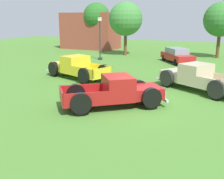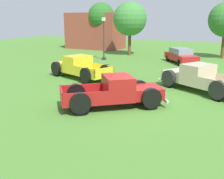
{
  "view_description": "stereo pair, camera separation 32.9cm",
  "coord_description": "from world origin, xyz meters",
  "px_view_note": "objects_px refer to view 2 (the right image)",
  "views": [
    {
      "loc": [
        4.72,
        -12.54,
        4.36
      ],
      "look_at": [
        -0.92,
        -0.7,
        0.9
      ],
      "focal_mm": 44.14,
      "sensor_mm": 36.0,
      "label": 1
    },
    {
      "loc": [
        5.01,
        -12.39,
        4.36
      ],
      "look_at": [
        -0.92,
        -0.7,
        0.9
      ],
      "focal_mm": 44.14,
      "sensor_mm": 36.0,
      "label": 2
    }
  ],
  "objects_px": {
    "pickup_truck_behind_left": "(197,78)",
    "lamp_post_near": "(104,38)",
    "pickup_truck_foreground": "(119,92)",
    "pickup_truck_behind_right": "(77,67)",
    "oak_tree_east": "(130,19)",
    "sedan_distant_b": "(181,55)",
    "oak_tree_center": "(101,17)"
  },
  "relations": [
    {
      "from": "pickup_truck_foreground",
      "to": "pickup_truck_behind_right",
      "type": "distance_m",
      "value": 7.48
    },
    {
      "from": "pickup_truck_behind_right",
      "to": "oak_tree_east",
      "type": "xyz_separation_m",
      "value": [
        -1.48,
        13.12,
        3.37
      ]
    },
    {
      "from": "pickup_truck_foreground",
      "to": "pickup_truck_behind_right",
      "type": "height_order",
      "value": "pickup_truck_behind_right"
    },
    {
      "from": "sedan_distant_b",
      "to": "pickup_truck_behind_left",
      "type": "bearing_deg",
      "value": -71.71
    },
    {
      "from": "pickup_truck_behind_right",
      "to": "lamp_post_near",
      "type": "height_order",
      "value": "lamp_post_near"
    },
    {
      "from": "pickup_truck_behind_left",
      "to": "lamp_post_near",
      "type": "distance_m",
      "value": 13.9
    },
    {
      "from": "pickup_truck_behind_left",
      "to": "lamp_post_near",
      "type": "bearing_deg",
      "value": 142.68
    },
    {
      "from": "sedan_distant_b",
      "to": "lamp_post_near",
      "type": "xyz_separation_m",
      "value": [
        -7.7,
        -1.57,
        1.56
      ]
    },
    {
      "from": "pickup_truck_foreground",
      "to": "sedan_distant_b",
      "type": "relative_size",
      "value": 1.13
    },
    {
      "from": "pickup_truck_foreground",
      "to": "sedan_distant_b",
      "type": "bearing_deg",
      "value": 91.72
    },
    {
      "from": "sedan_distant_b",
      "to": "oak_tree_center",
      "type": "bearing_deg",
      "value": 151.71
    },
    {
      "from": "pickup_truck_behind_left",
      "to": "oak_tree_east",
      "type": "height_order",
      "value": "oak_tree_east"
    },
    {
      "from": "pickup_truck_behind_right",
      "to": "oak_tree_east",
      "type": "relative_size",
      "value": 0.93
    },
    {
      "from": "oak_tree_east",
      "to": "oak_tree_center",
      "type": "bearing_deg",
      "value": 146.92
    },
    {
      "from": "pickup_truck_behind_right",
      "to": "oak_tree_east",
      "type": "bearing_deg",
      "value": 96.42
    },
    {
      "from": "pickup_truck_behind_right",
      "to": "lamp_post_near",
      "type": "relative_size",
      "value": 1.28
    },
    {
      "from": "pickup_truck_foreground",
      "to": "sedan_distant_b",
      "type": "distance_m",
      "value": 14.96
    },
    {
      "from": "pickup_truck_behind_left",
      "to": "sedan_distant_b",
      "type": "distance_m",
      "value": 10.47
    },
    {
      "from": "pickup_truck_foreground",
      "to": "oak_tree_east",
      "type": "height_order",
      "value": "oak_tree_east"
    },
    {
      "from": "pickup_truck_behind_left",
      "to": "pickup_truck_behind_right",
      "type": "distance_m",
      "value": 8.56
    },
    {
      "from": "pickup_truck_behind_left",
      "to": "sedan_distant_b",
      "type": "xyz_separation_m",
      "value": [
        -3.29,
        9.95,
        -0.02
      ]
    },
    {
      "from": "pickup_truck_behind_left",
      "to": "oak_tree_east",
      "type": "relative_size",
      "value": 0.91
    },
    {
      "from": "pickup_truck_behind_right",
      "to": "sedan_distant_b",
      "type": "xyz_separation_m",
      "value": [
        5.28,
        10.14,
        -0.03
      ]
    },
    {
      "from": "sedan_distant_b",
      "to": "lamp_post_near",
      "type": "relative_size",
      "value": 1.01
    },
    {
      "from": "lamp_post_near",
      "to": "oak_tree_center",
      "type": "relative_size",
      "value": 0.7
    },
    {
      "from": "pickup_truck_behind_left",
      "to": "lamp_post_near",
      "type": "relative_size",
      "value": 1.26
    },
    {
      "from": "pickup_truck_foreground",
      "to": "pickup_truck_behind_left",
      "type": "distance_m",
      "value": 5.76
    },
    {
      "from": "pickup_truck_foreground",
      "to": "sedan_distant_b",
      "type": "height_order",
      "value": "pickup_truck_foreground"
    },
    {
      "from": "pickup_truck_behind_left",
      "to": "oak_tree_center",
      "type": "xyz_separation_m",
      "value": [
        -15.89,
        16.73,
        3.65
      ]
    },
    {
      "from": "pickup_truck_behind_right",
      "to": "pickup_truck_behind_left",
      "type": "bearing_deg",
      "value": 1.33
    },
    {
      "from": "pickup_truck_foreground",
      "to": "lamp_post_near",
      "type": "relative_size",
      "value": 1.15
    },
    {
      "from": "pickup_truck_foreground",
      "to": "lamp_post_near",
      "type": "bearing_deg",
      "value": 121.33
    }
  ]
}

